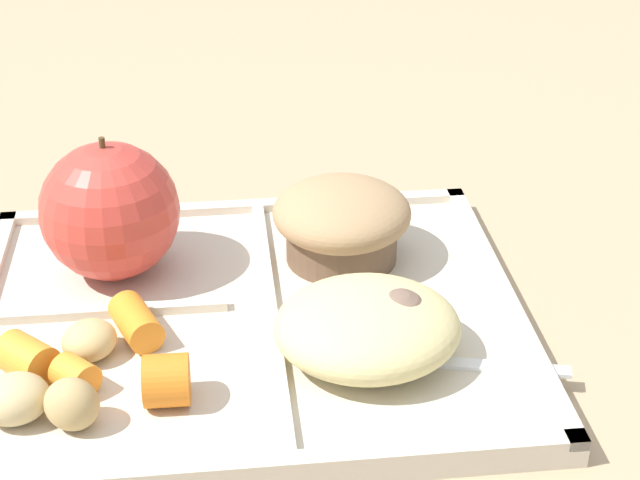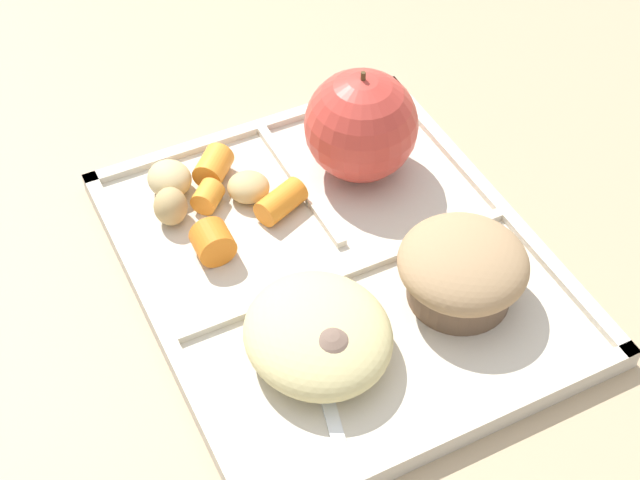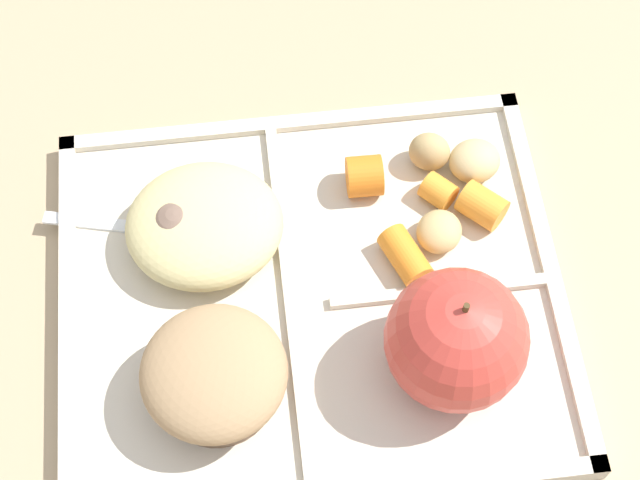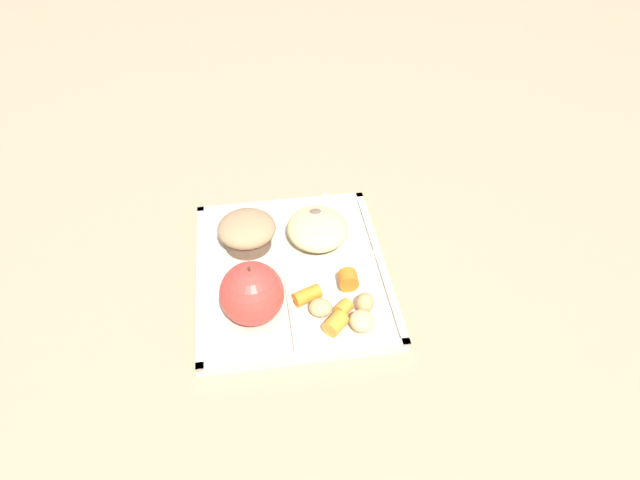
{
  "view_description": "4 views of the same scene",
  "coord_description": "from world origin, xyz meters",
  "px_view_note": "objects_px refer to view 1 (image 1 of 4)",
  "views": [
    {
      "loc": [
        -0.01,
        -0.5,
        0.35
      ],
      "look_at": [
        0.04,
        0.01,
        0.05
      ],
      "focal_mm": 57.82,
      "sensor_mm": 36.0,
      "label": 1
    },
    {
      "loc": [
        0.38,
        -0.21,
        0.5
      ],
      "look_at": [
        0.02,
        -0.02,
        0.06
      ],
      "focal_mm": 52.59,
      "sensor_mm": 36.0,
      "label": 2
    },
    {
      "loc": [
        0.03,
        0.28,
        0.61
      ],
      "look_at": [
        -0.01,
        -0.02,
        0.05
      ],
      "focal_mm": 57.67,
      "sensor_mm": 36.0,
      "label": 3
    },
    {
      "loc": [
        -0.61,
        0.05,
        0.62
      ],
      "look_at": [
        -0.01,
        -0.04,
        0.07
      ],
      "focal_mm": 33.2,
      "sensor_mm": 36.0,
      "label": 4
    }
  ],
  "objects_px": {
    "lunch_tray": "(246,322)",
    "bran_muffin": "(342,222)",
    "green_apple": "(110,211)",
    "plastic_fork": "(419,361)"
  },
  "relations": [
    {
      "from": "green_apple",
      "to": "plastic_fork",
      "type": "height_order",
      "value": "green_apple"
    },
    {
      "from": "bran_muffin",
      "to": "plastic_fork",
      "type": "relative_size",
      "value": 0.62
    },
    {
      "from": "green_apple",
      "to": "bran_muffin",
      "type": "relative_size",
      "value": 1.05
    },
    {
      "from": "lunch_tray",
      "to": "bran_muffin",
      "type": "height_order",
      "value": "bran_muffin"
    },
    {
      "from": "lunch_tray",
      "to": "plastic_fork",
      "type": "bearing_deg",
      "value": -31.66
    },
    {
      "from": "green_apple",
      "to": "plastic_fork",
      "type": "xyz_separation_m",
      "value": [
        0.17,
        -0.12,
        -0.04
      ]
    },
    {
      "from": "green_apple",
      "to": "plastic_fork",
      "type": "relative_size",
      "value": 0.64
    },
    {
      "from": "lunch_tray",
      "to": "bran_muffin",
      "type": "bearing_deg",
      "value": 42.61
    },
    {
      "from": "green_apple",
      "to": "lunch_tray",
      "type": "bearing_deg",
      "value": -37.21
    },
    {
      "from": "lunch_tray",
      "to": "plastic_fork",
      "type": "distance_m",
      "value": 0.11
    }
  ]
}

